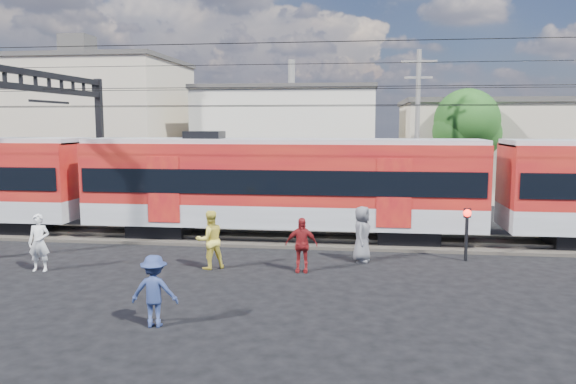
{
  "coord_description": "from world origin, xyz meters",
  "views": [
    {
      "loc": [
        3.15,
        -14.61,
        4.83
      ],
      "look_at": [
        0.6,
        5.0,
        2.38
      ],
      "focal_mm": 35.0,
      "sensor_mm": 36.0,
      "label": 1
    }
  ],
  "objects_px": {
    "commuter_train": "(286,182)",
    "crossing_signal": "(467,224)",
    "pedestrian_a": "(39,243)",
    "pedestrian_c": "(154,291)"
  },
  "relations": [
    {
      "from": "crossing_signal",
      "to": "pedestrian_a",
      "type": "bearing_deg",
      "value": -167.27
    },
    {
      "from": "pedestrian_c",
      "to": "crossing_signal",
      "type": "relative_size",
      "value": 0.92
    },
    {
      "from": "pedestrian_a",
      "to": "commuter_train",
      "type": "bearing_deg",
      "value": 31.94
    },
    {
      "from": "pedestrian_a",
      "to": "crossing_signal",
      "type": "xyz_separation_m",
      "value": [
        14.07,
        3.18,
        0.36
      ]
    },
    {
      "from": "pedestrian_a",
      "to": "crossing_signal",
      "type": "relative_size",
      "value": 1.01
    },
    {
      "from": "pedestrian_c",
      "to": "crossing_signal",
      "type": "xyz_separation_m",
      "value": [
        8.52,
        7.53,
        0.43
      ]
    },
    {
      "from": "commuter_train",
      "to": "pedestrian_c",
      "type": "height_order",
      "value": "commuter_train"
    },
    {
      "from": "commuter_train",
      "to": "crossing_signal",
      "type": "relative_size",
      "value": 26.85
    },
    {
      "from": "commuter_train",
      "to": "crossing_signal",
      "type": "distance_m",
      "value": 7.33
    },
    {
      "from": "pedestrian_a",
      "to": "crossing_signal",
      "type": "distance_m",
      "value": 14.43
    }
  ]
}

